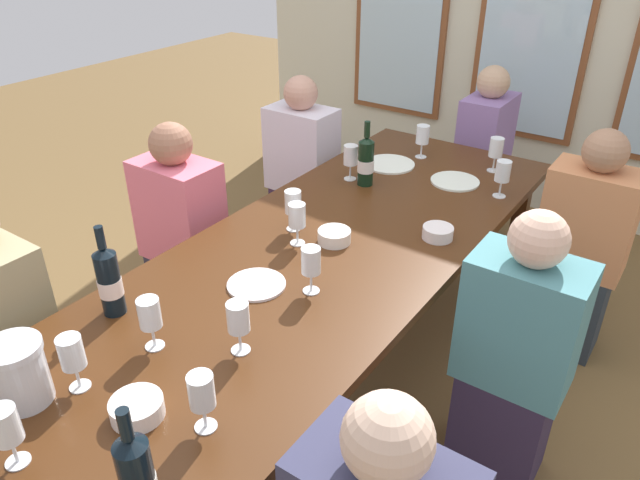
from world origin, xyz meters
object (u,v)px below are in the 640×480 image
at_px(seated_person_4, 302,176).
at_px(seated_person_5, 580,251).
at_px(wine_glass_10, 150,314).
at_px(seated_person_1, 513,360).
at_px(wine_glass_11, 496,148).
at_px(wine_glass_2, 72,354).
at_px(wine_bottle_0, 138,480).
at_px(tasting_bowl_0, 137,408).
at_px(seated_person_0, 184,242).
at_px(white_plate_0, 455,181).
at_px(wine_glass_9, 293,204).
at_px(seated_person_6, 482,161).
at_px(white_plate_1, 389,164).
at_px(wine_bottle_2, 366,161).
at_px(wine_glass_7, 238,320).
at_px(metal_pitcher, 19,373).
at_px(wine_glass_8, 202,394).
at_px(wine_bottle_1, 109,281).
at_px(wine_glass_6, 6,428).
at_px(tasting_bowl_2, 438,233).
at_px(tasting_bowl_1, 334,236).
at_px(wine_glass_0, 297,217).
at_px(wine_glass_5, 503,172).
at_px(wine_glass_3, 311,262).
at_px(white_plate_2, 256,285).
at_px(wine_glass_4, 423,135).
at_px(wine_glass_1, 351,157).

bearing_deg(seated_person_4, seated_person_5, 1.37).
xyz_separation_m(wine_glass_10, seated_person_1, (0.87, 0.82, -0.34)).
bearing_deg(wine_glass_11, wine_glass_2, -100.44).
bearing_deg(wine_bottle_0, tasting_bowl_0, 142.69).
xyz_separation_m(seated_person_0, seated_person_1, (1.56, 0.07, 0.00)).
height_order(white_plate_0, wine_glass_9, wine_glass_9).
bearing_deg(seated_person_6, seated_person_5, -44.90).
relative_size(white_plate_1, wine_bottle_2, 0.83).
bearing_deg(wine_glass_7, seated_person_1, 47.03).
height_order(metal_pitcher, seated_person_5, seated_person_5).
height_order(wine_glass_8, wine_glass_11, same).
bearing_deg(tasting_bowl_0, wine_glass_9, 104.88).
relative_size(tasting_bowl_0, wine_glass_9, 0.82).
xyz_separation_m(wine_bottle_1, wine_glass_10, (0.24, -0.05, -0.00)).
bearing_deg(seated_person_5, wine_glass_6, -110.10).
bearing_deg(wine_glass_2, tasting_bowl_2, 71.24).
relative_size(wine_bottle_0, tasting_bowl_1, 2.49).
relative_size(wine_glass_10, seated_person_6, 0.16).
xyz_separation_m(tasting_bowl_2, wine_glass_0, (-0.44, -0.36, 0.09)).
xyz_separation_m(wine_glass_7, wine_glass_9, (-0.33, 0.70, 0.00)).
height_order(tasting_bowl_2, wine_glass_6, wine_glass_6).
bearing_deg(wine_glass_5, wine_bottle_1, -114.74).
relative_size(wine_glass_10, seated_person_1, 0.16).
relative_size(white_plate_0, tasting_bowl_0, 1.64).
xyz_separation_m(wine_glass_3, seated_person_1, (0.65, 0.31, -0.34)).
bearing_deg(seated_person_0, white_plate_2, -23.55).
xyz_separation_m(wine_glass_8, wine_glass_10, (-0.36, 0.14, 0.00)).
bearing_deg(wine_glass_7, wine_glass_4, 98.38).
bearing_deg(seated_person_6, metal_pitcher, -94.11).
bearing_deg(wine_glass_2, wine_glass_3, 71.03).
height_order(tasting_bowl_2, wine_glass_2, wine_glass_2).
xyz_separation_m(wine_glass_1, wine_glass_3, (0.40, -0.89, 0.00)).
distance_m(wine_bottle_1, seated_person_0, 0.90).
relative_size(wine_glass_4, wine_glass_6, 1.00).
xyz_separation_m(tasting_bowl_2, wine_glass_5, (0.07, 0.52, 0.10)).
bearing_deg(wine_glass_8, seated_person_0, 139.43).
bearing_deg(white_plate_1, wine_glass_8, -75.63).
bearing_deg(seated_person_0, wine_glass_5, 36.89).
distance_m(white_plate_2, seated_person_1, 0.94).
distance_m(wine_glass_11, seated_person_6, 0.74).
bearing_deg(seated_person_5, wine_glass_8, -105.34).
bearing_deg(wine_glass_8, metal_pitcher, -156.15).
bearing_deg(seated_person_0, seated_person_4, 90.00).
height_order(wine_bottle_0, wine_glass_5, wine_bottle_0).
height_order(wine_bottle_0, wine_glass_8, wine_bottle_0).
xyz_separation_m(metal_pitcher, wine_glass_2, (0.08, 0.11, 0.03)).
bearing_deg(wine_glass_3, white_plate_0, 88.26).
distance_m(wine_glass_4, seated_person_4, 0.76).
relative_size(wine_glass_4, wine_glass_9, 1.00).
bearing_deg(wine_glass_4, wine_glass_3, -79.63).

